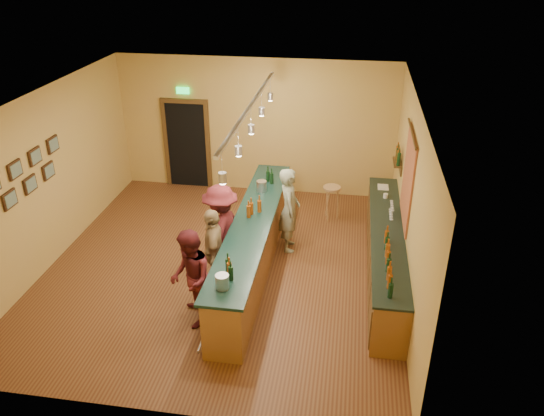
% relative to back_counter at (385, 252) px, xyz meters
% --- Properties ---
extents(floor, '(7.00, 7.00, 0.00)m').
position_rel_back_counter_xyz_m(floor, '(-2.97, -0.18, -0.49)').
color(floor, '#542C18').
rests_on(floor, ground).
extents(ceiling, '(6.50, 7.00, 0.02)m').
position_rel_back_counter_xyz_m(ceiling, '(-2.97, -0.18, 2.71)').
color(ceiling, silver).
rests_on(ceiling, wall_back).
extents(wall_back, '(6.50, 0.02, 3.20)m').
position_rel_back_counter_xyz_m(wall_back, '(-2.97, 3.32, 1.11)').
color(wall_back, gold).
rests_on(wall_back, floor).
extents(wall_front, '(6.50, 0.02, 3.20)m').
position_rel_back_counter_xyz_m(wall_front, '(-2.97, -3.68, 1.11)').
color(wall_front, gold).
rests_on(wall_front, floor).
extents(wall_left, '(0.02, 7.00, 3.20)m').
position_rel_back_counter_xyz_m(wall_left, '(-6.22, -0.18, 1.11)').
color(wall_left, gold).
rests_on(wall_left, floor).
extents(wall_right, '(0.02, 7.00, 3.20)m').
position_rel_back_counter_xyz_m(wall_right, '(0.28, -0.18, 1.11)').
color(wall_right, gold).
rests_on(wall_right, floor).
extents(doorway, '(1.15, 0.09, 2.48)m').
position_rel_back_counter_xyz_m(doorway, '(-4.67, 3.30, 0.64)').
color(doorway, black).
rests_on(doorway, wall_back).
extents(tapestry, '(0.03, 1.40, 1.60)m').
position_rel_back_counter_xyz_m(tapestry, '(0.26, 0.22, 1.36)').
color(tapestry, maroon).
rests_on(tapestry, wall_right).
extents(bottle_shelf, '(0.17, 0.55, 0.54)m').
position_rel_back_counter_xyz_m(bottle_shelf, '(0.20, 1.72, 1.18)').
color(bottle_shelf, '#442F14').
rests_on(bottle_shelf, wall_right).
extents(picture_grid, '(0.06, 2.20, 0.70)m').
position_rel_back_counter_xyz_m(picture_grid, '(-6.18, -0.93, 1.46)').
color(picture_grid, '#382111').
rests_on(picture_grid, wall_left).
extents(back_counter, '(0.60, 4.55, 1.27)m').
position_rel_back_counter_xyz_m(back_counter, '(0.00, 0.00, 0.00)').
color(back_counter, brown).
rests_on(back_counter, floor).
extents(tasting_bar, '(0.73, 5.10, 1.38)m').
position_rel_back_counter_xyz_m(tasting_bar, '(-2.39, -0.18, 0.12)').
color(tasting_bar, brown).
rests_on(tasting_bar, floor).
extents(pendant_track, '(0.11, 4.60, 0.50)m').
position_rel_back_counter_xyz_m(pendant_track, '(-2.39, -0.18, 2.50)').
color(pendant_track, silver).
rests_on(pendant_track, ceiling).
extents(bartender, '(0.50, 0.68, 1.71)m').
position_rel_back_counter_xyz_m(bartender, '(-1.84, 0.68, 0.37)').
color(bartender, gray).
rests_on(bartender, floor).
extents(customer_a, '(0.87, 0.97, 1.64)m').
position_rel_back_counter_xyz_m(customer_a, '(-3.08, -1.81, 0.33)').
color(customer_a, '#59191E').
rests_on(customer_a, floor).
extents(customer_b, '(0.57, 0.98, 1.57)m').
position_rel_back_counter_xyz_m(customer_b, '(-2.94, -0.89, 0.30)').
color(customer_b, '#997A51').
rests_on(customer_b, floor).
extents(customer_c, '(0.78, 1.20, 1.75)m').
position_rel_back_counter_xyz_m(customer_c, '(-2.94, -0.35, 0.39)').
color(customer_c, '#59191E').
rests_on(customer_c, floor).
extents(bar_stool, '(0.38, 0.38, 0.78)m').
position_rel_back_counter_xyz_m(bar_stool, '(-1.08, 2.02, 0.15)').
color(bar_stool, '#997345').
rests_on(bar_stool, floor).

